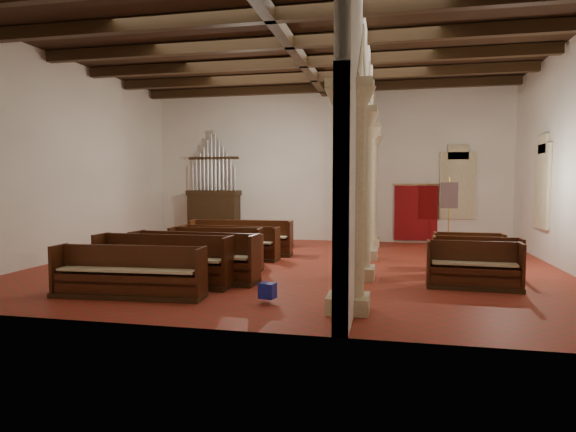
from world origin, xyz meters
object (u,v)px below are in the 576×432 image
at_px(pipe_organ, 214,206).
at_px(lectern, 227,228).
at_px(aisle_pew_0, 473,273).
at_px(nave_pew_0, 129,280).
at_px(processional_banner, 448,226).

height_order(pipe_organ, lectern, pipe_organ).
height_order(lectern, aisle_pew_0, lectern).
xyz_separation_m(pipe_organ, nave_pew_0, (1.86, -9.82, -1.03)).
xyz_separation_m(lectern, processional_banner, (8.43, -1.36, 0.37)).
bearing_deg(processional_banner, lectern, 171.82).
relative_size(processional_banner, nave_pew_0, 0.79).
bearing_deg(pipe_organ, processional_banner, -8.65).
bearing_deg(pipe_organ, lectern, -0.99).
xyz_separation_m(pipe_organ, processional_banner, (9.00, -1.37, -0.56)).
relative_size(lectern, nave_pew_0, 0.34).
bearing_deg(pipe_organ, aisle_pew_0, -40.53).
bearing_deg(nave_pew_0, pipe_organ, 97.30).
relative_size(pipe_organ, aisle_pew_0, 2.20).
xyz_separation_m(nave_pew_0, aisle_pew_0, (6.96, 2.28, 0.01)).
bearing_deg(nave_pew_0, processional_banner, 46.38).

